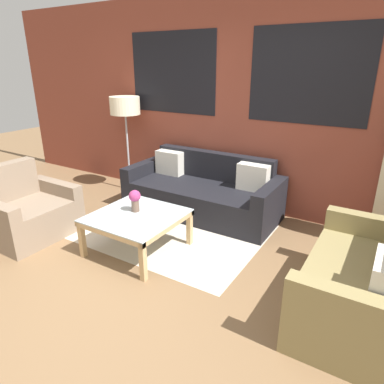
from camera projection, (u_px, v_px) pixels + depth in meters
ground_plane at (113, 290)px, 3.12m from camera, size 16.00×16.00×0.00m
wall_back_brick at (233, 105)px, 4.56m from camera, size 8.40×0.09×2.80m
rug at (168, 230)px, 4.23m from camera, size 2.28×1.64×0.00m
couch_dark at (203, 193)px, 4.66m from camera, size 2.08×0.88×0.78m
settee_vintage at (365, 284)px, 2.69m from camera, size 0.80×1.45×0.92m
armchair_corner at (28, 213)px, 4.05m from camera, size 0.80×0.94×0.84m
coffee_table at (137, 220)px, 3.66m from camera, size 0.90×0.90×0.43m
floor_lamp at (125, 109)px, 5.12m from camera, size 0.45×0.45×1.47m
flower_vase at (135, 199)px, 3.67m from camera, size 0.13×0.13×0.24m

